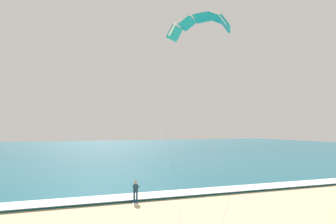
{
  "coord_description": "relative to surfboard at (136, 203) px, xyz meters",
  "views": [
    {
      "loc": [
        -7.33,
        -11.45,
        5.71
      ],
      "look_at": [
        4.17,
        17.77,
        7.2
      ],
      "focal_mm": 35.79,
      "sensor_mm": 36.0,
      "label": 1
    }
  ],
  "objects": [
    {
      "name": "surfboard",
      "position": [
        0.0,
        0.0,
        0.0
      ],
      "size": [
        0.97,
        1.46,
        0.09
      ],
      "color": "white",
      "rests_on": "ground"
    },
    {
      "name": "sea",
      "position": [
        0.23,
        60.45,
        0.07
      ],
      "size": [
        200.0,
        120.0,
        0.2
      ],
      "primitive_type": "cube",
      "color": "#146075",
      "rests_on": "ground"
    },
    {
      "name": "kite_primary",
      "position": [
        8.45,
        5.75,
        16.53
      ],
      "size": [
        10.73,
        8.29,
        16.5
      ],
      "color": "teal"
    },
    {
      "name": "surf_foam",
      "position": [
        0.23,
        1.45,
        0.19
      ],
      "size": [
        200.0,
        2.54,
        0.04
      ],
      "primitive_type": "cube",
      "color": "white",
      "rests_on": "sea"
    },
    {
      "name": "kitesurfer",
      "position": [
        0.01,
        0.02,
        0.91
      ],
      "size": [
        0.66,
        0.65,
        1.69
      ],
      "color": "#143347",
      "rests_on": "ground"
    }
  ]
}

